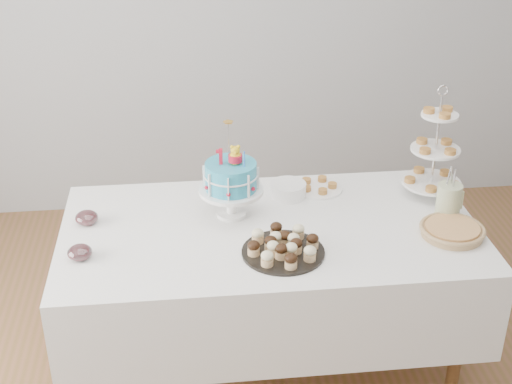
{
  "coord_description": "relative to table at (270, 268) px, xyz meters",
  "views": [
    {
      "loc": [
        -0.38,
        -2.5,
        2.44
      ],
      "look_at": [
        -0.07,
        0.3,
        0.96
      ],
      "focal_mm": 50.0,
      "sensor_mm": 36.0,
      "label": 1
    }
  ],
  "objects": [
    {
      "name": "walls",
      "position": [
        0.0,
        -0.3,
        0.81
      ],
      "size": [
        5.04,
        4.04,
        2.7
      ],
      "color": "#A3A5A8",
      "rests_on": "floor"
    },
    {
      "name": "table",
      "position": [
        0.0,
        0.0,
        0.0
      ],
      "size": [
        1.92,
        1.02,
        0.77
      ],
      "color": "white",
      "rests_on": "floor"
    },
    {
      "name": "birthday_cake",
      "position": [
        -0.17,
        0.13,
        0.35
      ],
      "size": [
        0.3,
        0.3,
        0.46
      ],
      "rotation": [
        0.0,
        0.0,
        -0.17
      ],
      "color": "white",
      "rests_on": "table"
    },
    {
      "name": "cupcake_tray",
      "position": [
        0.03,
        -0.23,
        0.27
      ],
      "size": [
        0.36,
        0.36,
        0.08
      ],
      "color": "black",
      "rests_on": "table"
    },
    {
      "name": "pie",
      "position": [
        0.81,
        -0.16,
        0.25
      ],
      "size": [
        0.29,
        0.29,
        0.05
      ],
      "color": "tan",
      "rests_on": "table"
    },
    {
      "name": "tiered_stand",
      "position": [
        0.84,
        0.24,
        0.47
      ],
      "size": [
        0.29,
        0.29,
        0.57
      ],
      "color": "silver",
      "rests_on": "table"
    },
    {
      "name": "plate_stack",
      "position": [
        0.13,
        0.29,
        0.26
      ],
      "size": [
        0.18,
        0.18,
        0.07
      ],
      "color": "white",
      "rests_on": "table"
    },
    {
      "name": "pastry_plate",
      "position": [
        0.29,
        0.35,
        0.24
      ],
      "size": [
        0.25,
        0.25,
        0.04
      ],
      "color": "white",
      "rests_on": "table"
    },
    {
      "name": "jam_bowl_a",
      "position": [
        -0.84,
        -0.17,
        0.26
      ],
      "size": [
        0.11,
        0.11,
        0.06
      ],
      "color": "silver",
      "rests_on": "table"
    },
    {
      "name": "jam_bowl_b",
      "position": [
        -0.84,
        0.13,
        0.26
      ],
      "size": [
        0.11,
        0.11,
        0.06
      ],
      "color": "silver",
      "rests_on": "table"
    },
    {
      "name": "utensil_pitcher",
      "position": [
        0.84,
        0.0,
        0.32
      ],
      "size": [
        0.12,
        0.11,
        0.26
      ],
      "rotation": [
        0.0,
        0.0,
        -0.4
      ],
      "color": "beige",
      "rests_on": "table"
    }
  ]
}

